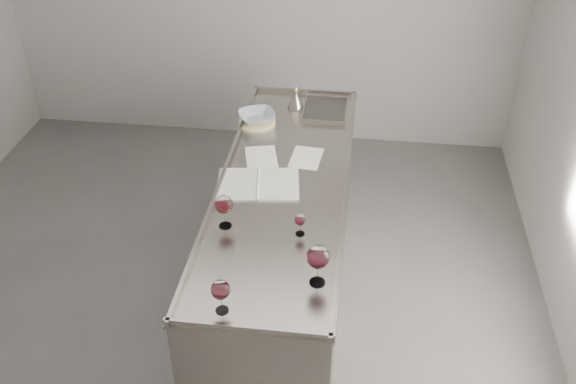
# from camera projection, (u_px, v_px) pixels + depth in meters

# --- Properties ---
(room_shell) EXTENTS (4.54, 5.04, 2.84)m
(room_shell) POSITION_uv_depth(u_px,v_px,m) (181.00, 134.00, 3.35)
(room_shell) COLOR #4E4B49
(room_shell) RESTS_ON ground
(counter) EXTENTS (0.77, 2.42, 0.97)m
(counter) POSITION_uv_depth(u_px,v_px,m) (284.00, 243.00, 4.07)
(counter) COLOR gray
(counter) RESTS_ON ground
(wine_glass_left) EXTENTS (0.10, 0.10, 0.19)m
(wine_glass_left) POSITION_uv_depth(u_px,v_px,m) (224.00, 205.00, 3.38)
(wine_glass_left) COLOR white
(wine_glass_left) RESTS_ON counter
(wine_glass_middle) EXTENTS (0.09, 0.09, 0.18)m
(wine_glass_middle) POSITION_uv_depth(u_px,v_px,m) (221.00, 290.00, 2.87)
(wine_glass_middle) COLOR white
(wine_glass_middle) RESTS_ON counter
(wine_glass_right) EXTENTS (0.11, 0.11, 0.22)m
(wine_glass_right) POSITION_uv_depth(u_px,v_px,m) (318.00, 258.00, 3.00)
(wine_glass_right) COLOR white
(wine_glass_right) RESTS_ON counter
(wine_glass_small) EXTENTS (0.06, 0.06, 0.13)m
(wine_glass_small) POSITION_uv_depth(u_px,v_px,m) (300.00, 220.00, 3.35)
(wine_glass_small) COLOR white
(wine_glass_small) RESTS_ON counter
(notebook) EXTENTS (0.52, 0.39, 0.02)m
(notebook) POSITION_uv_depth(u_px,v_px,m) (258.00, 184.00, 3.77)
(notebook) COLOR white
(notebook) RESTS_ON counter
(loose_paper_top) EXTENTS (0.21, 0.28, 0.00)m
(loose_paper_top) POSITION_uv_depth(u_px,v_px,m) (306.00, 158.00, 4.02)
(loose_paper_top) COLOR silver
(loose_paper_top) RESTS_ON counter
(loose_paper_under) EXTENTS (0.25, 0.31, 0.00)m
(loose_paper_under) POSITION_uv_depth(u_px,v_px,m) (261.00, 157.00, 4.02)
(loose_paper_under) COLOR white
(loose_paper_under) RESTS_ON counter
(trivet) EXTENTS (0.29, 0.29, 0.02)m
(trivet) POSITION_uv_depth(u_px,v_px,m) (257.00, 122.00, 4.39)
(trivet) COLOR beige
(trivet) RESTS_ON counter
(ceramic_bowl) EXTENTS (0.32, 0.32, 0.06)m
(ceramic_bowl) POSITION_uv_depth(u_px,v_px,m) (257.00, 117.00, 4.36)
(ceramic_bowl) COLOR #98AAB1
(ceramic_bowl) RESTS_ON trivet
(wine_funnel) EXTENTS (0.12, 0.12, 0.18)m
(wine_funnel) POSITION_uv_depth(u_px,v_px,m) (296.00, 102.00, 4.54)
(wine_funnel) COLOR #A59F93
(wine_funnel) RESTS_ON counter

